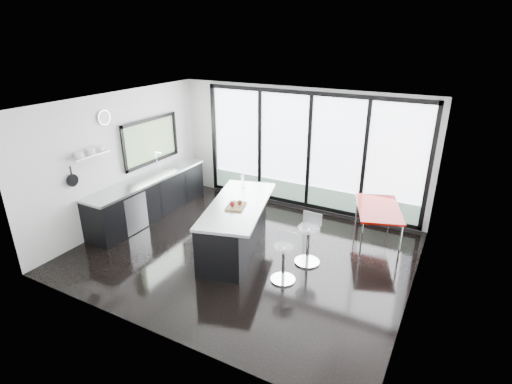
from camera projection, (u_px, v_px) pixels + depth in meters
The scene contains 11 objects.
floor at pixel (244, 252), 7.64m from camera, with size 6.00×5.00×0.00m, color black.
ceiling at pixel (242, 105), 6.58m from camera, with size 6.00×5.00×0.00m, color white.
wall_back at pixel (308, 157), 9.05m from camera, with size 6.00×0.09×2.80m.
wall_front at pixel (145, 246), 5.08m from camera, with size 6.00×0.00×2.80m, color silver.
wall_left at pixel (130, 149), 8.58m from camera, with size 0.26×5.00×2.80m.
wall_right at pixel (422, 219), 5.79m from camera, with size 0.00×5.00×2.80m, color silver.
counter_cabinets at pixel (150, 197), 8.96m from camera, with size 0.69×3.24×1.36m.
island at pixel (235, 226), 7.59m from camera, with size 1.59×2.53×1.25m.
bar_stool_near at pixel (283, 263), 6.65m from camera, with size 0.42×0.42×0.67m, color silver.
bar_stool_far at pixel (308, 245), 7.15m from camera, with size 0.46×0.46×0.73m, color silver.
red_table at pixel (377, 225), 7.89m from camera, with size 0.79×1.38×0.74m, color #750500.
Camera 1 is at (3.35, -5.73, 3.95)m, focal length 28.00 mm.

